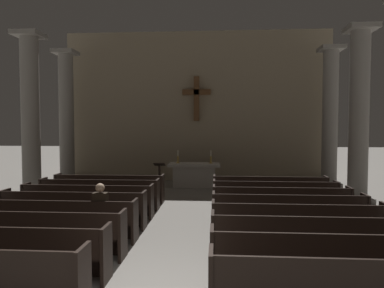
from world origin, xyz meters
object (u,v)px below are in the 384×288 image
Objects in this scene: pew_left_row_3 at (31,233)px; pew_left_row_8 at (109,188)px; pew_right_row_5 at (288,213)px; candlestick_right at (211,159)px; pew_right_row_3 at (310,239)px; pew_right_row_6 at (281,204)px; pew_left_row_6 at (88,201)px; pew_right_row_8 at (270,190)px; pew_right_row_7 at (275,196)px; altar at (194,174)px; column_right_third at (359,118)px; candlestick_left at (178,159)px; pew_left_row_7 at (100,194)px; column_left_third at (31,118)px; column_right_fourth at (330,119)px; column_left_fourth at (67,120)px; pew_left_row_2 at (0,251)px; pew_left_row_4 at (55,220)px; lone_worshipper at (102,210)px; lectern at (160,178)px; pew_right_row_4 at (298,224)px; pew_left_row_5 at (73,209)px; pew_right_row_2 at (327,260)px.

pew_left_row_3 is 5.09m from pew_left_row_8.
candlestick_right is (-1.99, 6.28, 0.70)m from pew_right_row_5.
pew_right_row_6 is at bearing 90.00° from pew_right_row_3.
pew_left_row_6 and pew_right_row_8 have the same top height.
pew_right_row_7 is 4.74m from candlestick_right.
pew_left_row_3 is 8.74m from altar.
column_right_third is 10.71× the size of candlestick_left.
pew_left_row_7 is 4.12m from column_left_third.
column_left_fourth is at bearing 180.00° from column_right_fourth.
pew_left_row_4 is at bearing 90.00° from pew_left_row_2.
candlestick_right is at bearing 57.22° from pew_left_row_6.
column_right_fourth is at bearing 49.79° from pew_right_row_8.
lectern is at bearing 86.90° from lone_worshipper.
pew_right_row_4 is at bearing -29.58° from pew_left_row_7.
candlestick_left is at bearing 69.30° from pew_left_row_6.
pew_right_row_6 is 2.80× the size of lone_worshipper.
pew_left_row_7 is 9.83m from column_right_fourth.
pew_left_row_7 and pew_right_row_3 have the same top height.
pew_left_row_8 is 3.87m from column_left_third.
pew_left_row_5 is 2.03m from pew_left_row_7.
pew_right_row_6 is (0.00, 1.02, 0.00)m from pew_right_row_5.
candlestick_right is at bearing 115.10° from pew_right_row_7.
pew_left_row_3 is 1.00× the size of pew_right_row_7.
pew_left_row_5 and pew_right_row_4 have the same top height.
pew_left_row_2 is 0.63× the size of column_right_fourth.
pew_left_row_2 is 1.00× the size of pew_right_row_7.
pew_right_row_4 and pew_right_row_8 have the same top height.
candlestick_right reaches higher than pew_right_row_5.
pew_left_row_6 is 6.18m from pew_right_row_3.
column_left_third reaches higher than pew_right_row_7.
candlestick_left is at bearing 136.39° from pew_right_row_8.
pew_right_row_3 is 8.74m from altar.
pew_left_row_8 is 6.72× the size of candlestick_right.
pew_right_row_4 is at bearing -69.78° from altar.
pew_right_row_8 is at bearing -58.37° from candlestick_right.
pew_right_row_8 is (5.38, 1.02, 0.00)m from pew_left_row_7.
column_right_third is (8.38, 1.53, 2.38)m from pew_left_row_7.
pew_left_row_8 is at bearing -136.39° from candlestick_right.
column_right_fourth is at bearing 3.21° from altar.
pew_left_row_8 is (0.00, 4.07, 0.00)m from pew_left_row_4.
pew_left_row_6 is 4.60m from column_left_third.
pew_left_row_5 is 10.93m from column_right_fourth.
altar is at bearing 113.18° from pew_right_row_5.
pew_right_row_2 is at bearing -20.73° from pew_left_row_4.
column_left_third is (-3.00, 3.56, 2.38)m from pew_left_row_5.
candlestick_right is (6.39, -0.32, -1.68)m from column_left_fourth.
pew_right_row_7 is at bearing -64.90° from candlestick_right.
candlestick_right is (3.39, 5.26, 0.70)m from pew_left_row_6.
column_right_third is at bearing 26.99° from pew_right_row_7.
lone_worshipper is at bearing -70.61° from pew_left_row_7.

